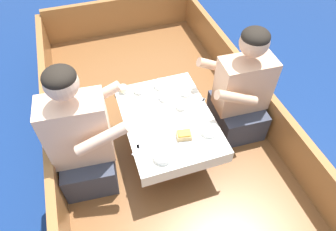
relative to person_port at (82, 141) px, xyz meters
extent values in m
plane|color=navy|center=(0.61, 0.06, -0.68)|extent=(60.00, 60.00, 0.00)
cube|color=brown|center=(0.61, 0.06, -0.54)|extent=(1.77, 3.67, 0.27)
cube|color=#936033|center=(-0.24, 0.06, -0.23)|extent=(0.06, 3.67, 0.35)
cube|color=#936033|center=(1.47, 0.06, -0.23)|extent=(0.06, 3.67, 0.35)
cube|color=#936033|center=(0.61, 1.87, -0.20)|extent=(1.65, 0.06, 0.40)
cylinder|color=#B2B2B7|center=(0.61, 0.04, -0.23)|extent=(0.07, 0.07, 0.36)
cube|color=brown|center=(0.61, 0.04, -0.04)|extent=(0.60, 0.83, 0.02)
cube|color=white|center=(0.61, 0.04, -0.03)|extent=(0.63, 0.86, 0.00)
cube|color=white|center=(0.61, -0.39, -0.08)|extent=(0.63, 0.00, 0.10)
cube|color=white|center=(0.61, 0.47, -0.08)|extent=(0.63, 0.00, 0.10)
cube|color=#333847|center=(-0.01, 0.00, -0.27)|extent=(0.40, 0.47, 0.26)
cube|color=beige|center=(-0.01, 0.00, 0.11)|extent=(0.42, 0.25, 0.51)
sphere|color=beige|center=(-0.01, 0.00, 0.51)|extent=(0.20, 0.20, 0.20)
ellipsoid|color=black|center=(-0.01, 0.00, 0.55)|extent=(0.19, 0.19, 0.11)
cylinder|color=beige|center=(0.16, 0.17, 0.20)|extent=(0.34, 0.10, 0.21)
cylinder|color=beige|center=(0.13, -0.19, 0.20)|extent=(0.34, 0.10, 0.21)
cube|color=#333847|center=(1.23, 0.10, -0.27)|extent=(0.38, 0.46, 0.26)
cube|color=tan|center=(1.23, 0.10, 0.07)|extent=(0.41, 0.24, 0.44)
sphere|color=tan|center=(1.23, 0.10, 0.44)|extent=(0.20, 0.20, 0.20)
ellipsoid|color=black|center=(1.23, 0.10, 0.49)|extent=(0.19, 0.19, 0.11)
cylinder|color=tan|center=(1.07, -0.08, 0.14)|extent=(0.34, 0.09, 0.21)
cylinder|color=tan|center=(1.09, 0.28, 0.14)|extent=(0.34, 0.09, 0.21)
cylinder|color=white|center=(0.66, -0.17, -0.02)|extent=(0.22, 0.22, 0.01)
cylinder|color=white|center=(0.48, 0.13, -0.02)|extent=(0.22, 0.22, 0.01)
cube|color=tan|center=(0.66, -0.17, 0.00)|extent=(0.11, 0.09, 0.04)
cube|color=gold|center=(0.66, -0.17, 0.02)|extent=(0.09, 0.07, 0.01)
cylinder|color=white|center=(0.67, 0.24, -0.01)|extent=(0.12, 0.12, 0.04)
cylinder|color=beige|center=(0.67, 0.24, 0.00)|extent=(0.10, 0.10, 0.02)
cylinder|color=white|center=(0.84, -0.17, -0.01)|extent=(0.12, 0.12, 0.04)
cylinder|color=beige|center=(0.84, -0.17, 0.00)|extent=(0.10, 0.10, 0.02)
cylinder|color=white|center=(0.67, 0.38, -0.01)|extent=(0.11, 0.11, 0.04)
cylinder|color=beige|center=(0.67, 0.38, 0.00)|extent=(0.09, 0.09, 0.02)
cylinder|color=white|center=(0.48, -0.28, -0.01)|extent=(0.13, 0.13, 0.04)
cylinder|color=beige|center=(0.48, -0.28, 0.00)|extent=(0.11, 0.11, 0.02)
cylinder|color=white|center=(0.74, 0.11, 0.00)|extent=(0.08, 0.08, 0.06)
torus|color=white|center=(0.79, 0.11, 0.00)|extent=(0.04, 0.01, 0.04)
cylinder|color=#3D2314|center=(0.74, 0.11, 0.02)|extent=(0.06, 0.06, 0.01)
cylinder|color=white|center=(0.49, 0.37, 0.00)|extent=(0.07, 0.07, 0.06)
torus|color=white|center=(0.53, 0.37, 0.00)|extent=(0.04, 0.01, 0.04)
cylinder|color=#3D2314|center=(0.49, 0.37, 0.02)|extent=(0.06, 0.06, 0.01)
cylinder|color=white|center=(0.83, 0.23, 0.00)|extent=(0.08, 0.08, 0.06)
torus|color=white|center=(0.88, 0.23, 0.01)|extent=(0.04, 0.01, 0.04)
cylinder|color=#3D2314|center=(0.83, 0.23, 0.02)|extent=(0.07, 0.07, 0.01)
cylinder|color=silver|center=(0.37, 0.41, 0.00)|extent=(0.06, 0.06, 0.05)
cylinder|color=beige|center=(0.37, 0.41, 0.00)|extent=(0.07, 0.07, 0.03)
cube|color=silver|center=(0.45, -0.06, -0.02)|extent=(0.05, 0.17, 0.00)
ellipsoid|color=silver|center=(0.43, 0.01, -0.02)|extent=(0.04, 0.02, 0.01)
cube|color=silver|center=(0.35, -0.22, -0.02)|extent=(0.03, 0.17, 0.00)
cube|color=silver|center=(0.34, -0.15, -0.02)|extent=(0.02, 0.04, 0.00)
cube|color=silver|center=(0.48, -0.19, -0.02)|extent=(0.16, 0.07, 0.00)
ellipsoid|color=silver|center=(0.54, -0.16, -0.02)|extent=(0.04, 0.02, 0.01)
cube|color=silver|center=(0.56, 0.25, -0.02)|extent=(0.16, 0.07, 0.00)
cube|color=silver|center=(0.35, -0.14, -0.02)|extent=(0.13, 0.13, 0.00)
ellipsoid|color=silver|center=(0.40, -0.09, -0.02)|extent=(0.04, 0.02, 0.01)
cube|color=silver|center=(0.88, 0.08, -0.02)|extent=(0.13, 0.13, 0.00)
cube|color=silver|center=(0.93, 0.13, -0.02)|extent=(0.04, 0.04, 0.00)
camera|label=1|loc=(0.17, -1.33, 1.58)|focal=32.00mm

